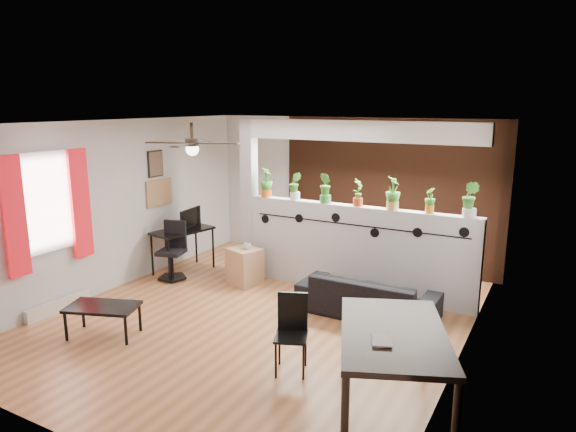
{
  "coord_description": "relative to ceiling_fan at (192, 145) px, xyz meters",
  "views": [
    {
      "loc": [
        3.48,
        -5.52,
        2.85
      ],
      "look_at": [
        0.11,
        0.6,
        1.3
      ],
      "focal_mm": 32.0,
      "sensor_mm": 36.0,
      "label": 1
    }
  ],
  "objects": [
    {
      "name": "ceiling_header",
      "position": [
        1.6,
        1.8,
        0.14
      ],
      "size": [
        3.6,
        0.18,
        0.3
      ],
      "primitive_type": "cube",
      "color": "white",
      "rests_on": "room_shell"
    },
    {
      "name": "cube_shelf",
      "position": [
        -0.1,
        1.31,
        -2.02
      ],
      "size": [
        0.59,
        0.55,
        0.58
      ],
      "primitive_type": "cube",
      "rotation": [
        0.0,
        0.0,
        -0.31
      ],
      "color": "tan",
      "rests_on": "ground"
    },
    {
      "name": "monitor",
      "position": [
        -1.36,
        1.46,
        -1.48
      ],
      "size": [
        0.34,
        0.09,
        0.19
      ],
      "primitive_type": "imported",
      "rotation": [
        0.0,
        0.0,
        1.69
      ],
      "color": "black",
      "rests_on": "computer_desk"
    },
    {
      "name": "ceiling_fan",
      "position": [
        0.0,
        0.0,
        0.0
      ],
      "size": [
        1.19,
        1.19,
        0.43
      ],
      "color": "black",
      "rests_on": "room_shell"
    },
    {
      "name": "coffee_table",
      "position": [
        -0.59,
        -1.12,
        -1.96
      ],
      "size": [
        0.97,
        0.74,
        0.4
      ],
      "color": "black",
      "rests_on": "ground"
    },
    {
      "name": "potted_plant_5",
      "position": [
        2.65,
        1.8,
        -0.77
      ],
      "size": [
        0.21,
        0.22,
        0.36
      ],
      "color": "orange",
      "rests_on": "partition_wall"
    },
    {
      "name": "potted_plant_2",
      "position": [
        1.07,
        1.8,
        -0.72
      ],
      "size": [
        0.31,
        0.31,
        0.46
      ],
      "color": "#308435",
      "rests_on": "partition_wall"
    },
    {
      "name": "folding_chair",
      "position": [
        1.84,
        -0.7,
        -1.81
      ],
      "size": [
        0.45,
        0.45,
        0.85
      ],
      "color": "black",
      "rests_on": "ground"
    },
    {
      "name": "window_assembly",
      "position": [
        -1.76,
        -0.9,
        -0.81
      ],
      "size": [
        0.09,
        1.3,
        1.55
      ],
      "color": "white",
      "rests_on": "room_shell"
    },
    {
      "name": "sofa",
      "position": [
        2.06,
        1.07,
        -2.05
      ],
      "size": [
        1.8,
        0.71,
        0.53
      ],
      "primitive_type": "imported",
      "rotation": [
        0.0,
        0.0,
        3.14
      ],
      "color": "black",
      "rests_on": "ground"
    },
    {
      "name": "vine_decal",
      "position": [
        1.6,
        1.7,
        -1.23
      ],
      "size": [
        3.31,
        0.01,
        0.3
      ],
      "color": "black",
      "rests_on": "partition_wall"
    },
    {
      "name": "potted_plant_6",
      "position": [
        3.18,
        1.8,
        -0.71
      ],
      "size": [
        0.3,
        0.27,
        0.49
      ],
      "color": "silver",
      "rests_on": "partition_wall"
    },
    {
      "name": "framed_art",
      "position": [
        -1.78,
        1.2,
        -0.46
      ],
      "size": [
        0.03,
        0.34,
        0.44
      ],
      "color": "#8C7259",
      "rests_on": "room_shell"
    },
    {
      "name": "potted_plant_3",
      "position": [
        1.6,
        1.8,
        -0.75
      ],
      "size": [
        0.19,
        0.23,
        0.41
      ],
      "color": "#C03C1E",
      "rests_on": "partition_wall"
    },
    {
      "name": "partition_wall",
      "position": [
        1.6,
        1.8,
        -1.64
      ],
      "size": [
        3.6,
        0.18,
        1.35
      ],
      "primitive_type": "cube",
      "color": "#BCBCC1",
      "rests_on": "ground"
    },
    {
      "name": "dining_table",
      "position": [
        3.05,
        -1.01,
        -1.56
      ],
      "size": [
        1.45,
        1.78,
        0.84
      ],
      "color": "black",
      "rests_on": "ground"
    },
    {
      "name": "potted_plant_0",
      "position": [
        0.02,
        1.8,
        -0.71
      ],
      "size": [
        0.28,
        0.31,
        0.48
      ],
      "color": "orange",
      "rests_on": "partition_wall"
    },
    {
      "name": "potted_plant_1",
      "position": [
        0.55,
        1.8,
        -0.73
      ],
      "size": [
        0.28,
        0.25,
        0.44
      ],
      "color": "silver",
      "rests_on": "partition_wall"
    },
    {
      "name": "pier_column",
      "position": [
        -0.31,
        1.8,
        -1.01
      ],
      "size": [
        0.22,
        0.2,
        2.6
      ],
      "primitive_type": "cube",
      "color": "#BCBCC1",
      "rests_on": "ground"
    },
    {
      "name": "brick_panel",
      "position": [
        1.6,
        3.27,
        -1.01
      ],
      "size": [
        3.9,
        0.05,
        2.6
      ],
      "primitive_type": "cube",
      "color": "brown",
      "rests_on": "ground"
    },
    {
      "name": "baseboard_heater",
      "position": [
        -1.74,
        -0.9,
        -2.22
      ],
      "size": [
        0.08,
        1.0,
        0.18
      ],
      "primitive_type": "cube",
      "color": "silver",
      "rests_on": "ground"
    },
    {
      "name": "office_chair",
      "position": [
        -1.26,
        0.94,
        -1.9
      ],
      "size": [
        0.49,
        0.49,
        0.94
      ],
      "color": "black",
      "rests_on": "ground"
    },
    {
      "name": "cup",
      "position": [
        -0.05,
        1.31,
        -1.68
      ],
      "size": [
        0.14,
        0.14,
        0.1
      ],
      "primitive_type": "imported",
      "rotation": [
        0.0,
        0.0,
        0.2
      ],
      "color": "gray",
      "rests_on": "cube_shelf"
    },
    {
      "name": "corkboard",
      "position": [
        -1.78,
        1.25,
        -0.96
      ],
      "size": [
        0.03,
        0.6,
        0.45
      ],
      "primitive_type": "cube",
      "color": "#A2734E",
      "rests_on": "room_shell"
    },
    {
      "name": "book",
      "position": [
        2.95,
        -1.31,
        -1.46
      ],
      "size": [
        0.24,
        0.28,
        0.02
      ],
      "primitive_type": "imported",
      "rotation": [
        0.0,
        0.0,
        0.36
      ],
      "color": "gray",
      "rests_on": "dining_table"
    },
    {
      "name": "computer_desk",
      "position": [
        -1.36,
        1.31,
        -1.64
      ],
      "size": [
        0.73,
        1.11,
        0.74
      ],
      "color": "black",
      "rests_on": "ground"
    },
    {
      "name": "potted_plant_4",
      "position": [
        2.13,
        1.8,
        -0.71
      ],
      "size": [
        0.26,
        0.3,
        0.47
      ],
      "color": "gold",
      "rests_on": "partition_wall"
    },
    {
      "name": "room_shell",
      "position": [
        0.8,
        0.3,
        -1.01
      ],
      "size": [
        6.3,
        7.1,
        2.9
      ],
      "color": "#9A5C32",
      "rests_on": "ground"
    }
  ]
}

